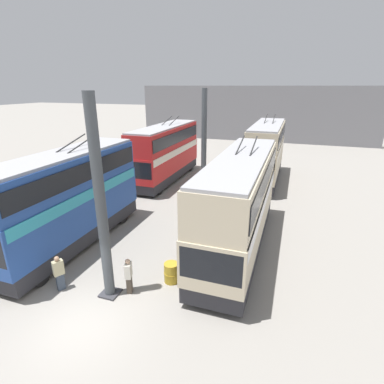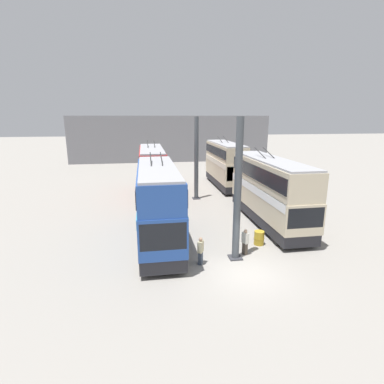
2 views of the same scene
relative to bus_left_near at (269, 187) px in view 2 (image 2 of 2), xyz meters
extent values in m
plane|color=gray|center=(-7.28, 4.26, -2.83)|extent=(240.00, 240.00, 0.00)
cube|color=slate|center=(33.27, 4.26, 1.26)|extent=(0.50, 36.00, 8.19)
cylinder|color=#42474C|center=(-5.43, 4.26, 1.19)|extent=(0.41, 0.41, 8.04)
cube|color=#333338|center=(-5.43, 4.26, -2.79)|extent=(0.74, 0.74, 0.08)
cylinder|color=#42474C|center=(7.83, 4.26, 1.19)|extent=(0.41, 0.41, 8.04)
cube|color=#333338|center=(7.83, 4.26, -2.79)|extent=(0.74, 0.74, 0.08)
cylinder|color=black|center=(-4.01, -1.05, -2.34)|extent=(0.98, 0.30, 0.98)
cylinder|color=black|center=(-4.01, 1.05, -2.34)|extent=(0.98, 0.30, 0.98)
cylinder|color=black|center=(3.83, -1.05, -2.34)|extent=(0.98, 0.30, 0.98)
cylinder|color=black|center=(3.83, 1.05, -2.34)|extent=(0.98, 0.30, 0.98)
cube|color=#28282D|center=(0.01, 0.00, -2.18)|extent=(10.63, 2.45, 0.77)
cube|color=beige|center=(0.01, 0.00, -0.81)|extent=(10.84, 2.50, 1.96)
cube|color=white|center=(0.01, 0.00, -0.11)|extent=(10.52, 2.54, 0.55)
cube|color=beige|center=(0.01, 0.00, 1.09)|extent=(10.73, 2.42, 1.85)
cube|color=black|center=(0.01, 0.00, 1.19)|extent=(10.41, 2.51, 1.02)
cube|color=#9E9EA3|center=(0.01, 0.00, 2.09)|extent=(10.63, 2.25, 0.14)
cube|color=black|center=(-5.35, 0.00, -0.62)|extent=(0.12, 2.30, 1.25)
cylinder|color=#282828|center=(1.37, -0.35, 2.45)|extent=(2.35, 0.07, 0.65)
cylinder|color=#282828|center=(1.37, 0.35, 2.45)|extent=(2.35, 0.07, 0.65)
cylinder|color=black|center=(9.19, -1.05, -2.34)|extent=(0.98, 0.30, 0.98)
cylinder|color=black|center=(9.19, 1.05, -2.34)|extent=(0.98, 0.30, 0.98)
cylinder|color=black|center=(16.07, -1.05, -2.34)|extent=(0.98, 0.30, 0.98)
cylinder|color=black|center=(16.07, 1.05, -2.34)|extent=(0.98, 0.30, 0.98)
cube|color=#28282D|center=(12.73, 0.00, -2.18)|extent=(9.69, 2.45, 0.77)
cube|color=beige|center=(12.73, 0.00, -0.65)|extent=(9.88, 2.50, 2.29)
cube|color=silver|center=(12.73, 0.00, 0.22)|extent=(9.59, 2.54, 0.55)
cube|color=beige|center=(12.73, 0.00, 1.32)|extent=(9.78, 2.42, 1.65)
cube|color=black|center=(12.73, 0.00, 1.40)|extent=(9.49, 2.51, 0.91)
cube|color=#9E9EA3|center=(12.73, 0.00, 2.22)|extent=(9.69, 2.25, 0.14)
cube|color=black|center=(7.85, 0.00, -0.42)|extent=(0.12, 2.30, 1.46)
cylinder|color=#282828|center=(13.96, -0.35, 2.58)|extent=(2.35, 0.07, 0.65)
cylinder|color=#282828|center=(13.96, 0.35, 2.58)|extent=(2.35, 0.07, 0.65)
cylinder|color=black|center=(-5.86, 7.46, -2.34)|extent=(0.98, 0.30, 0.98)
cylinder|color=black|center=(-5.86, 9.56, -2.34)|extent=(0.98, 0.30, 0.98)
cylinder|color=black|center=(0.78, 7.46, -2.34)|extent=(0.98, 0.30, 0.98)
cylinder|color=black|center=(0.78, 9.56, -2.34)|extent=(0.98, 0.30, 0.98)
cube|color=#28282D|center=(-2.44, 8.51, -2.18)|extent=(9.45, 2.45, 0.77)
cube|color=#234793|center=(-2.44, 8.51, -0.70)|extent=(9.65, 2.50, 2.19)
cube|color=teal|center=(-2.44, 8.51, 0.12)|extent=(9.36, 2.54, 0.55)
cube|color=#234793|center=(-2.44, 8.51, 1.24)|extent=(9.55, 2.42, 1.68)
cube|color=black|center=(-2.44, 8.51, 1.32)|extent=(9.26, 2.51, 0.92)
cube|color=#9E9EA3|center=(-2.44, 8.51, 2.14)|extent=(9.45, 2.25, 0.14)
cube|color=black|center=(-7.20, 8.51, -0.48)|extent=(0.12, 2.30, 1.40)
cylinder|color=#282828|center=(-1.24, 8.16, 2.50)|extent=(2.35, 0.07, 0.65)
cylinder|color=#282828|center=(-1.24, 8.86, 2.50)|extent=(2.35, 0.07, 0.65)
cylinder|color=black|center=(6.32, 7.46, -2.36)|extent=(0.94, 0.30, 0.94)
cylinder|color=black|center=(6.32, 9.56, -2.36)|extent=(0.94, 0.30, 0.94)
cylinder|color=black|center=(13.70, 7.46, -2.36)|extent=(0.94, 0.30, 0.94)
cylinder|color=black|center=(13.70, 9.56, -2.36)|extent=(0.94, 0.30, 0.94)
cube|color=#28282D|center=(10.11, 8.51, -2.19)|extent=(10.17, 2.45, 0.76)
cube|color=red|center=(10.11, 8.51, -0.81)|extent=(10.38, 2.50, 2.01)
cube|color=silver|center=(10.11, 8.51, -0.08)|extent=(10.07, 2.54, 0.55)
cube|color=red|center=(10.11, 8.51, 1.07)|extent=(10.27, 2.42, 1.74)
cube|color=black|center=(10.11, 8.51, 1.16)|extent=(9.96, 2.51, 0.96)
cube|color=#9E9EA3|center=(10.11, 8.51, 2.01)|extent=(10.17, 2.25, 0.14)
cube|color=black|center=(4.98, 8.51, -0.61)|extent=(0.12, 2.30, 1.29)
cylinder|color=#282828|center=(11.40, 8.16, 2.37)|extent=(2.35, 0.07, 0.65)
cylinder|color=#282828|center=(11.40, 8.86, 2.37)|extent=(2.35, 0.07, 0.65)
cube|color=#384251|center=(-5.84, 6.40, -2.46)|extent=(0.36, 0.32, 0.74)
cube|color=tan|center=(-5.84, 6.40, -1.77)|extent=(0.48, 0.42, 0.64)
sphere|color=#A37A5B|center=(-5.84, 6.40, -1.34)|extent=(0.21, 0.21, 0.21)
cube|color=#473D33|center=(-5.05, 3.55, -2.46)|extent=(0.35, 0.29, 0.74)
cube|color=beige|center=(-5.05, 3.55, -1.78)|extent=(0.48, 0.36, 0.64)
sphere|color=tan|center=(-5.05, 3.55, -1.35)|extent=(0.21, 0.21, 0.21)
cylinder|color=#B28E23|center=(-3.81, 2.18, -2.38)|extent=(0.63, 0.63, 0.90)
cylinder|color=#B28E23|center=(-3.81, 2.18, -2.38)|extent=(0.67, 0.67, 0.04)
camera|label=1|loc=(-14.07, -2.31, 5.35)|focal=28.00mm
camera|label=2|loc=(-20.82, 9.28, 5.18)|focal=28.00mm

